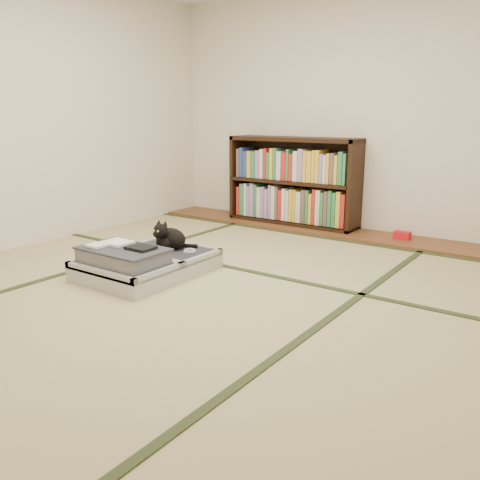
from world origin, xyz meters
The scene contains 10 objects.
floor centered at (0.00, 0.00, 0.00)m, with size 4.50×4.50×0.00m, color tan.
wood_strip centered at (0.00, 2.00, 0.01)m, with size 4.00×0.50×0.02m, color brown.
red_item centered at (0.74, 2.03, 0.06)m, with size 0.15×0.09×0.07m, color red.
room_shell centered at (0.00, 0.00, 1.46)m, with size 4.50×4.50×4.50m.
tatami_borders centered at (0.00, 0.49, 0.00)m, with size 4.00×4.50×0.01m.
bookcase centered at (-0.47, 2.07, 0.45)m, with size 1.44×0.33×0.92m.
suitcase centered at (-0.48, -0.13, 0.10)m, with size 0.70×0.93×0.27m.
cat centered at (-0.50, 0.16, 0.23)m, with size 0.31×0.31×0.25m.
cable_coil centered at (-0.32, 0.20, 0.14)m, with size 0.10×0.10×0.02m.
hanger centered at (-0.69, 0.29, 0.01)m, with size 0.44×0.20×0.01m.
Camera 1 is at (2.17, -2.65, 1.16)m, focal length 38.00 mm.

